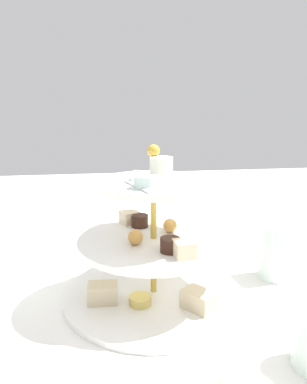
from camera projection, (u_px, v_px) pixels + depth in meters
The scene contains 4 objects.
ground_plane at pixel (154, 296), 0.62m from camera, with size 2.40×2.40×0.00m, color white.
tiered_serving_stand at pixel (154, 253), 0.60m from camera, with size 0.31×0.31×0.26m.
butter_knife_left at pixel (132, 233), 0.92m from camera, with size 0.17×0.01×0.00m, color silver.
water_glass_mid_back at pixel (275, 252), 0.67m from camera, with size 0.06×0.06×0.10m, color silver.
Camera 1 is at (0.55, -0.08, 0.32)m, focal length 33.45 mm.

